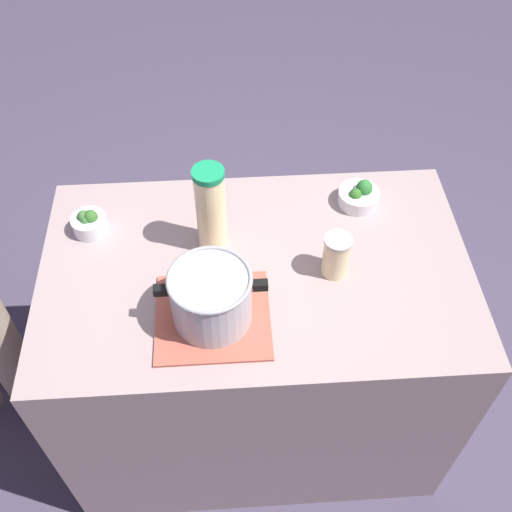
# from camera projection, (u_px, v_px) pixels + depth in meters

# --- Properties ---
(ground_plane) EXTENTS (8.00, 8.00, 0.00)m
(ground_plane) POSITION_uv_depth(u_px,v_px,m) (256.00, 409.00, 2.45)
(ground_plane) COLOR #494156
(counter_slab) EXTENTS (1.26, 0.77, 0.91)m
(counter_slab) POSITION_uv_depth(u_px,v_px,m) (256.00, 350.00, 2.10)
(counter_slab) COLOR gray
(counter_slab) RESTS_ON ground_plane
(dish_cloth) EXTENTS (0.31, 0.29, 0.01)m
(dish_cloth) POSITION_uv_depth(u_px,v_px,m) (213.00, 317.00, 1.63)
(dish_cloth) COLOR #AE5644
(dish_cloth) RESTS_ON counter_slab
(cooking_pot) EXTENTS (0.29, 0.22, 0.17)m
(cooking_pot) POSITION_uv_depth(u_px,v_px,m) (211.00, 297.00, 1.57)
(cooking_pot) COLOR #B7B7BC
(cooking_pot) RESTS_ON dish_cloth
(lemonade_pitcher) EXTENTS (0.09, 0.09, 0.29)m
(lemonade_pitcher) POSITION_uv_depth(u_px,v_px,m) (211.00, 209.00, 1.70)
(lemonade_pitcher) COLOR #F9E7A7
(lemonade_pitcher) RESTS_ON counter_slab
(mason_jar) EXTENTS (0.08, 0.08, 0.14)m
(mason_jar) POSITION_uv_depth(u_px,v_px,m) (336.00, 256.00, 1.69)
(mason_jar) COLOR beige
(mason_jar) RESTS_ON counter_slab
(broccoli_bowl_front) EXTENTS (0.13, 0.13, 0.08)m
(broccoli_bowl_front) POSITION_uv_depth(u_px,v_px,m) (359.00, 196.00, 1.90)
(broccoli_bowl_front) COLOR silver
(broccoli_bowl_front) RESTS_ON counter_slab
(broccoli_bowl_center) EXTENTS (0.11, 0.11, 0.08)m
(broccoli_bowl_center) POSITION_uv_depth(u_px,v_px,m) (89.00, 223.00, 1.82)
(broccoli_bowl_center) COLOR silver
(broccoli_bowl_center) RESTS_ON counter_slab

